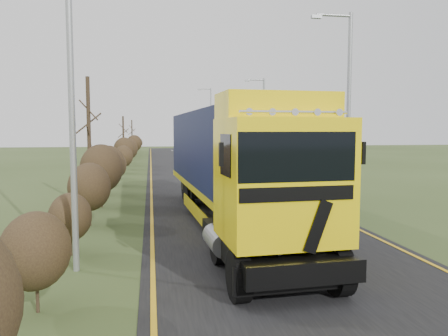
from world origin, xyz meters
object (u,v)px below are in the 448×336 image
(lorry, at_px, (229,159))
(car_blue_sedan, at_px, (285,162))
(streetlight_near, at_px, (346,105))
(car_red_hatchback, at_px, (273,164))
(speed_sign, at_px, (271,157))

(lorry, distance_m, car_blue_sedan, 24.55)
(lorry, bearing_deg, car_blue_sedan, 64.50)
(streetlight_near, bearing_deg, car_red_hatchback, 82.57)
(car_red_hatchback, bearing_deg, speed_sign, 81.15)
(car_blue_sedan, bearing_deg, car_red_hatchback, 38.59)
(car_blue_sedan, height_order, streetlight_near, streetlight_near)
(lorry, xyz_separation_m, car_red_hatchback, (7.94, 21.67, -1.92))
(car_red_hatchback, distance_m, streetlight_near, 20.78)
(lorry, distance_m, car_red_hatchback, 23.16)
(car_red_hatchback, height_order, streetlight_near, streetlight_near)
(lorry, xyz_separation_m, streetlight_near, (5.30, 1.46, 2.12))
(lorry, height_order, car_blue_sedan, lorry)
(lorry, bearing_deg, streetlight_near, 12.22)
(speed_sign, bearing_deg, car_red_hatchback, 71.98)
(lorry, distance_m, streetlight_near, 5.90)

